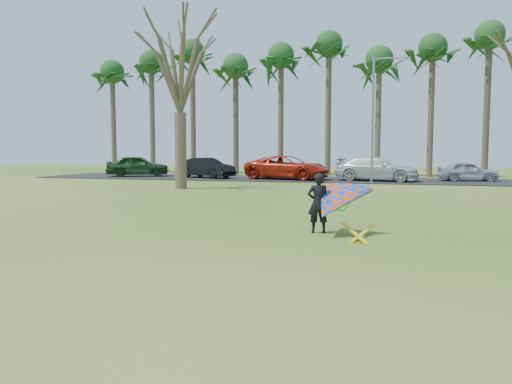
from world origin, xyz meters
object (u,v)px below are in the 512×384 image
(streetlight, at_px, (375,113))
(car_4, at_px, (468,171))
(bare_tree_left, at_px, (179,62))
(kite_flyer, at_px, (333,203))
(car_0, at_px, (138,166))
(car_3, at_px, (377,169))
(car_1, at_px, (207,168))
(car_2, at_px, (287,167))

(streetlight, distance_m, car_4, 7.93)
(bare_tree_left, distance_m, kite_flyer, 17.21)
(bare_tree_left, xyz_separation_m, streetlight, (10.16, 7.00, -2.45))
(car_0, height_order, car_3, car_0)
(streetlight, distance_m, kite_flyer, 19.98)
(car_1, bearing_deg, car_3, -68.97)
(car_2, height_order, kite_flyer, kite_flyer)
(streetlight, relative_size, car_4, 2.09)
(car_0, distance_m, car_1, 5.96)
(car_1, bearing_deg, bare_tree_left, -145.70)
(car_4, height_order, kite_flyer, kite_flyer)
(car_3, bearing_deg, car_4, -64.81)
(car_1, relative_size, car_3, 0.81)
(car_3, relative_size, kite_flyer, 2.32)
(car_2, bearing_deg, car_3, -79.75)
(car_2, relative_size, car_3, 1.08)
(car_0, bearing_deg, car_3, -116.48)
(car_1, height_order, car_3, car_3)
(streetlight, height_order, car_1, streetlight)
(bare_tree_left, xyz_separation_m, car_0, (-8.01, 9.60, -6.04))
(car_1, relative_size, car_2, 0.75)
(streetlight, distance_m, car_3, 4.14)
(car_1, bearing_deg, streetlight, -78.49)
(streetlight, bearing_deg, car_3, 87.81)
(car_0, xyz_separation_m, car_3, (18.24, -0.55, -0.01))
(car_4, bearing_deg, bare_tree_left, 115.64)
(car_1, height_order, car_4, car_1)
(streetlight, height_order, car_4, streetlight)
(car_4, bearing_deg, kite_flyer, 157.42)
(streetlight, bearing_deg, car_1, 169.88)
(car_0, xyz_separation_m, car_4, (24.13, 1.02, -0.17))
(bare_tree_left, height_order, car_3, bare_tree_left)
(car_0, distance_m, car_4, 24.16)
(car_0, height_order, kite_flyer, kite_flyer)
(bare_tree_left, bearing_deg, car_4, 33.38)
(kite_flyer, bearing_deg, car_1, 118.84)
(kite_flyer, bearing_deg, bare_tree_left, 128.21)
(bare_tree_left, relative_size, car_3, 1.75)
(streetlight, relative_size, car_1, 1.78)
(bare_tree_left, xyz_separation_m, kite_flyer, (9.96, -12.65, -6.07))
(car_0, relative_size, car_4, 1.25)
(bare_tree_left, xyz_separation_m, car_2, (4.06, 9.17, -6.02))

